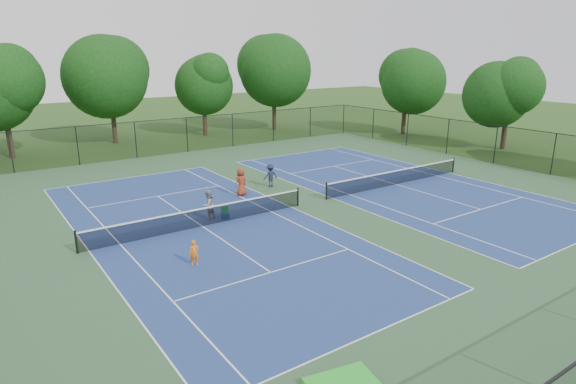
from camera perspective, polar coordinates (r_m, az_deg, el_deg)
ground at (r=28.17m, az=2.90°, el=-1.27°), size 140.00×140.00×0.00m
court_pad at (r=28.17m, az=2.90°, el=-1.27°), size 36.00×36.00×0.01m
tennis_court_left at (r=24.72m, az=-10.12°, el=-3.84°), size 12.00×23.83×1.07m
tennis_court_right at (r=32.72m, az=12.68°, el=1.03°), size 12.00×23.83×1.07m
perimeter_fence at (r=27.73m, az=2.95°, el=1.88°), size 36.08×36.08×3.02m
tree_back_a at (r=45.43m, az=-30.92°, el=10.97°), size 6.80×6.80×9.15m
tree_back_b at (r=48.88m, az=-20.48°, el=13.11°), size 7.60×7.60×10.03m
tree_back_c at (r=51.05m, az=-10.05°, el=12.71°), size 6.00×6.00×8.40m
tree_back_d at (r=53.99m, az=-1.69°, el=14.56°), size 7.80×7.80×10.37m
tree_side_e at (r=52.95m, az=13.87°, el=12.97°), size 6.60×6.60×8.87m
tree_side_f at (r=47.25m, az=24.79°, el=10.93°), size 5.80×5.80×8.12m
child_player at (r=20.33m, az=-11.05°, el=-7.08°), size 0.47×0.39×1.09m
instructor at (r=25.47m, az=-9.44°, el=-1.52°), size 0.94×0.83×1.61m
bystander_b at (r=31.27m, az=-2.11°, el=1.97°), size 1.00×0.61×1.51m
bystander_c at (r=29.47m, az=-5.58°, el=1.20°), size 0.94×0.73×1.71m
ball_crate at (r=25.64m, az=-7.47°, el=-2.83°), size 0.47×0.41×0.32m
ball_hopper at (r=25.52m, az=-7.50°, el=-2.04°), size 0.41×0.37×0.42m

